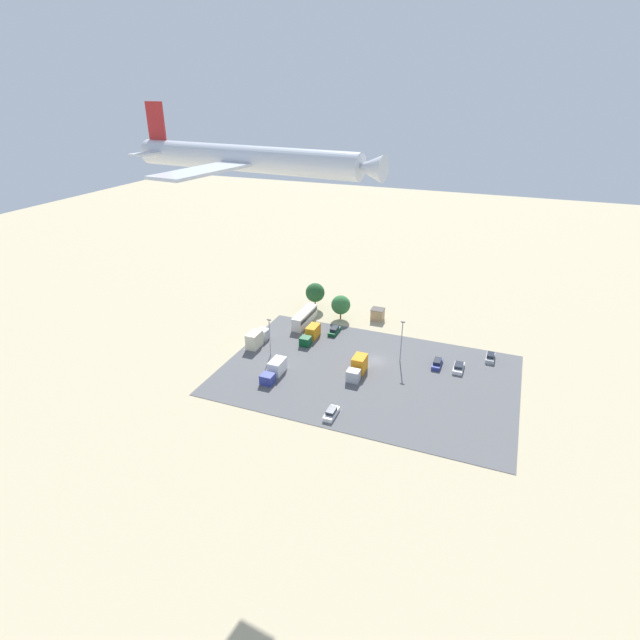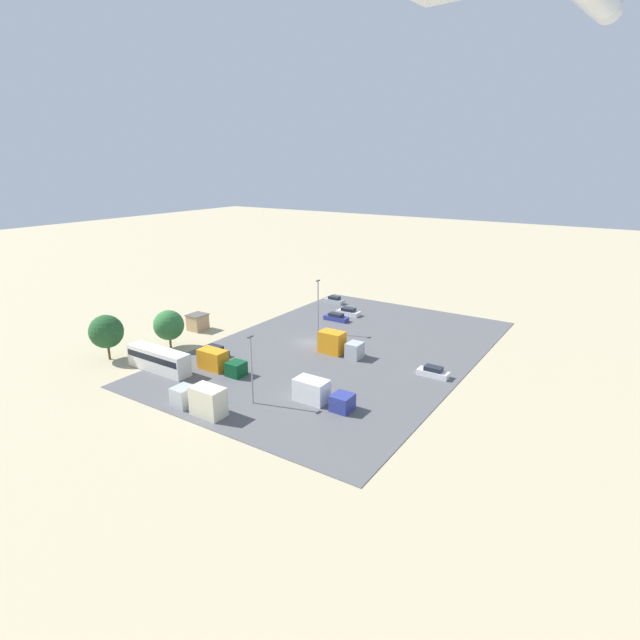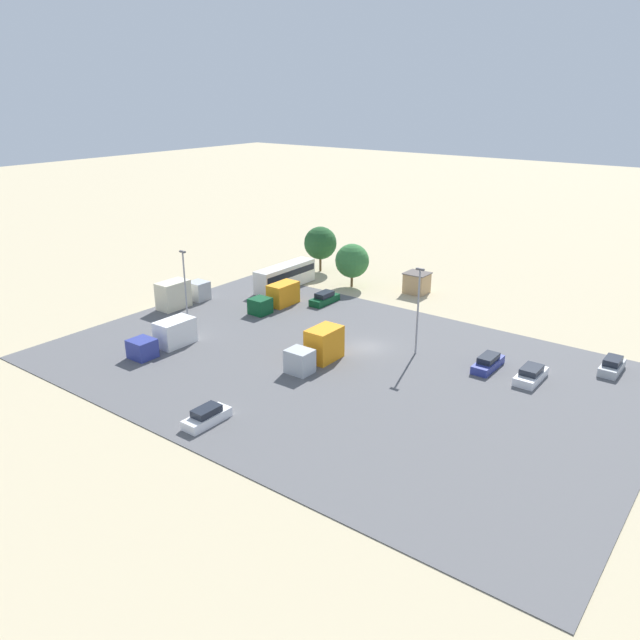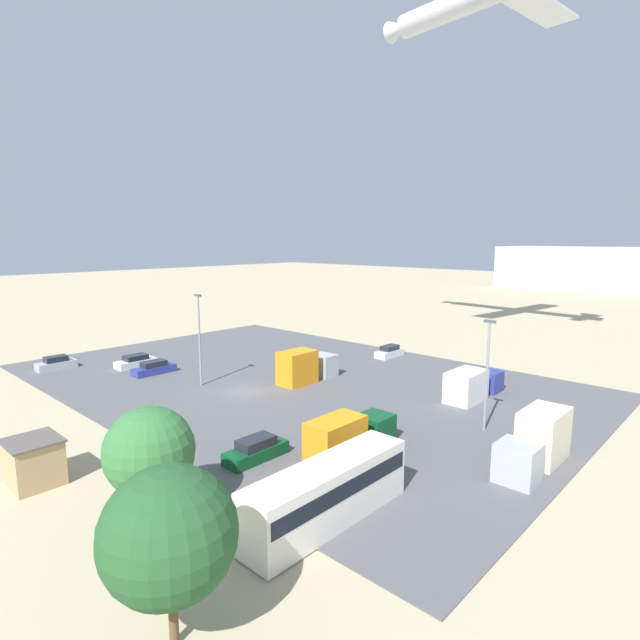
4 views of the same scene
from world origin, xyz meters
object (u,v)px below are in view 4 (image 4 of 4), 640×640
object	(u,v)px
parked_car_1	(56,364)
parked_car_3	(256,450)
shed_building	(34,462)
parked_car_2	(136,362)
parked_car_0	(390,352)
bus	(328,491)
parked_truck_0	(347,436)
parked_car_4	(154,368)
parked_truck_2	(536,442)
parked_truck_3	(305,367)
parked_truck_1	(472,385)

from	to	relation	value
parked_car_1	parked_car_3	bearing A→B (deg)	0.45
shed_building	parked_car_2	size ratio (longest dim) A/B	0.71
parked_car_0	shed_building	bearing A→B (deg)	94.64
bus	parked_car_2	size ratio (longest dim) A/B	2.32
parked_car_3	parked_truck_0	world-z (taller)	parked_truck_0
parked_car_4	parked_car_1	bearing A→B (deg)	-146.66
parked_truck_2	parked_truck_3	bearing A→B (deg)	-8.39
parked_car_3	parked_truck_1	xyz separation A→B (m)	(4.70, 22.66, 0.68)
parked_truck_2	parked_truck_3	distance (m)	25.61
parked_truck_0	parked_car_4	bearing A→B (deg)	177.06
bus	parked_car_1	distance (m)	44.67
shed_building	bus	xyz separation A→B (m)	(16.21, 9.21, 0.38)
shed_building	parked_car_4	distance (m)	25.56
parked_car_2	parked_car_4	distance (m)	4.45
parked_truck_1	shed_building	bearing A→B (deg)	-109.56
parked_car_3	parked_truck_1	size ratio (longest dim) A/B	0.59
parked_car_0	parked_car_3	size ratio (longest dim) A/B	0.95
shed_building	parked_car_1	bearing A→B (deg)	158.38
bus	parked_truck_3	xyz separation A→B (m)	(-19.66, 18.15, -0.17)
parked_car_1	parked_truck_2	distance (m)	51.79
parked_car_0	bus	bearing A→B (deg)	120.29
parked_car_2	parked_truck_0	size ratio (longest dim) A/B	0.59
parked_car_4	parked_truck_3	size ratio (longest dim) A/B	0.67
shed_building	parked_truck_1	world-z (taller)	parked_truck_1
shed_building	parked_truck_1	size ratio (longest dim) A/B	0.42
parked_truck_0	parked_truck_1	xyz separation A→B (m)	(0.65, 17.72, -0.00)
parked_car_0	parked_truck_2	bearing A→B (deg)	142.72
shed_building	parked_car_4	size ratio (longest dim) A/B	0.68
parked_truck_2	parked_truck_1	bearing A→B (deg)	-47.35
parked_car_4	parked_truck_2	bearing A→B (deg)	8.00
parked_car_3	parked_truck_1	bearing A→B (deg)	78.27
parked_car_0	parked_car_2	distance (m)	31.33
bus	parked_truck_3	distance (m)	26.76
parked_truck_1	parked_car_0	bearing A→B (deg)	150.79
parked_truck_1	parked_car_2	bearing A→B (deg)	-155.14
parked_car_3	parked_truck_2	xyz separation A→B (m)	(14.44, 12.09, 0.99)
shed_building	parked_car_3	distance (m)	13.75
parked_car_0	parked_car_1	size ratio (longest dim) A/B	1.05
bus	parked_car_4	world-z (taller)	bus
parked_car_2	parked_car_3	bearing A→B (deg)	-12.35
parked_car_2	parked_truck_3	bearing A→B (deg)	25.81
shed_building	bus	bearing A→B (deg)	29.61
bus	shed_building	bearing A→B (deg)	-150.39
shed_building	parked_car_1	xyz separation A→B (m)	(-28.39, 11.25, -0.75)
parked_truck_1	parked_truck_3	distance (m)	17.03
parked_car_1	parked_truck_1	bearing A→B (deg)	29.51
parked_car_4	parked_truck_3	world-z (taller)	parked_truck_3
shed_building	parked_truck_0	size ratio (longest dim) A/B	0.42
parked_car_0	parked_truck_1	world-z (taller)	parked_truck_1
bus	parked_car_2	world-z (taller)	bus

